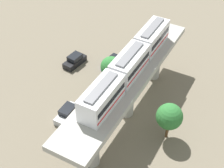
{
  "coord_description": "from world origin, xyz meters",
  "views": [
    {
      "loc": [
        13.9,
        -29.5,
        34.18
      ],
      "look_at": [
        -2.5,
        0.29,
        4.27
      ],
      "focal_mm": 53.07,
      "sensor_mm": 36.0,
      "label": 1
    }
  ],
  "objects_px": {
    "parked_car_blue": "(113,63)",
    "tree_near_viaduct": "(111,67)",
    "parked_car_black": "(75,61)",
    "parked_car_silver": "(68,113)",
    "tree_mid_lot": "(169,117)",
    "train": "(129,64)"
  },
  "relations": [
    {
      "from": "tree_mid_lot",
      "to": "tree_near_viaduct",
      "type": "bearing_deg",
      "value": 154.94
    },
    {
      "from": "train",
      "to": "parked_car_black",
      "type": "xyz_separation_m",
      "value": [
        -12.72,
        5.71,
        -7.91
      ]
    },
    {
      "from": "tree_near_viaduct",
      "to": "parked_car_black",
      "type": "bearing_deg",
      "value": 166.42
    },
    {
      "from": "parked_car_black",
      "to": "tree_mid_lot",
      "type": "xyz_separation_m",
      "value": [
        19.24,
        -7.19,
        3.06
      ]
    },
    {
      "from": "parked_car_blue",
      "to": "tree_mid_lot",
      "type": "relative_size",
      "value": 0.8
    },
    {
      "from": "train",
      "to": "parked_car_silver",
      "type": "height_order",
      "value": "train"
    },
    {
      "from": "parked_car_blue",
      "to": "tree_mid_lot",
      "type": "height_order",
      "value": "tree_mid_lot"
    },
    {
      "from": "train",
      "to": "parked_car_blue",
      "type": "distance_m",
      "value": 13.28
    },
    {
      "from": "parked_car_blue",
      "to": "tree_near_viaduct",
      "type": "distance_m",
      "value": 5.76
    },
    {
      "from": "parked_car_silver",
      "to": "tree_mid_lot",
      "type": "xyz_separation_m",
      "value": [
        13.38,
        3.43,
        3.06
      ]
    },
    {
      "from": "parked_car_blue",
      "to": "tree_near_viaduct",
      "type": "xyz_separation_m",
      "value": [
        2.08,
        -4.43,
        3.05
      ]
    },
    {
      "from": "train",
      "to": "parked_car_black",
      "type": "bearing_deg",
      "value": 155.84
    },
    {
      "from": "tree_near_viaduct",
      "to": "parked_car_blue",
      "type": "bearing_deg",
      "value": 115.12
    },
    {
      "from": "train",
      "to": "parked_car_silver",
      "type": "distance_m",
      "value": 11.56
    },
    {
      "from": "tree_mid_lot",
      "to": "train",
      "type": "bearing_deg",
      "value": 167.15
    },
    {
      "from": "parked_car_blue",
      "to": "tree_mid_lot",
      "type": "bearing_deg",
      "value": -26.84
    },
    {
      "from": "train",
      "to": "tree_mid_lot",
      "type": "height_order",
      "value": "train"
    },
    {
      "from": "parked_car_silver",
      "to": "parked_car_blue",
      "type": "distance_m",
      "value": 13.12
    },
    {
      "from": "parked_car_black",
      "to": "tree_near_viaduct",
      "type": "bearing_deg",
      "value": -6.81
    },
    {
      "from": "parked_car_black",
      "to": "parked_car_silver",
      "type": "bearing_deg",
      "value": -54.34
    },
    {
      "from": "train",
      "to": "tree_near_viaduct",
      "type": "distance_m",
      "value": 7.77
    },
    {
      "from": "train",
      "to": "tree_near_viaduct",
      "type": "height_order",
      "value": "train"
    }
  ]
}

